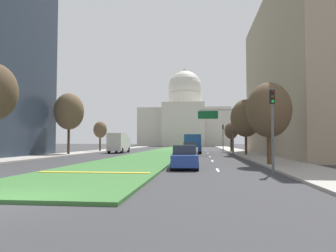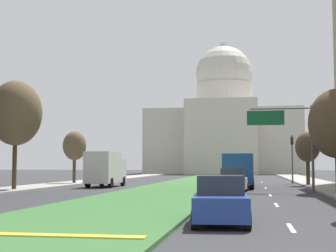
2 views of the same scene
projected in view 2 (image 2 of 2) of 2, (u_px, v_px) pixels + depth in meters
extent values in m
plane|color=#333335|center=(201.00, 181.00, 61.57)|extent=(260.00, 260.00, 0.00)
cube|color=#386B33|center=(196.00, 182.00, 55.97)|extent=(7.34, 102.54, 0.14)
cube|color=gold|center=(26.00, 235.00, 13.56)|extent=(6.61, 0.50, 0.04)
cube|color=silver|center=(291.00, 228.00, 16.30)|extent=(0.16, 2.40, 0.01)
cube|color=silver|center=(276.00, 205.00, 25.65)|extent=(0.16, 2.40, 0.01)
cube|color=silver|center=(270.00, 195.00, 33.72)|extent=(0.16, 2.40, 0.01)
cube|color=silver|center=(266.00, 188.00, 44.13)|extent=(0.16, 2.40, 0.01)
cube|color=silver|center=(262.00, 182.00, 59.21)|extent=(0.16, 2.40, 0.01)
cube|color=#9E9991|center=(68.00, 184.00, 52.45)|extent=(4.00, 102.54, 0.15)
cube|color=#9E9991|center=(323.00, 185.00, 48.28)|extent=(4.00, 102.54, 0.15)
cube|color=beige|center=(224.00, 143.00, 118.17)|extent=(34.42, 23.80, 14.36)
cube|color=beige|center=(221.00, 137.00, 104.55)|extent=(15.15, 4.00, 15.80)
cylinder|color=beige|center=(224.00, 98.00, 118.98)|extent=(13.21, 13.21, 6.75)
sphere|color=beige|center=(224.00, 74.00, 119.42)|extent=(13.45, 13.45, 13.45)
cylinder|color=beige|center=(224.00, 49.00, 119.89)|extent=(1.80, 1.80, 3.00)
cylinder|color=#515456|center=(292.00, 159.00, 53.42)|extent=(0.16, 0.16, 5.20)
cube|color=black|center=(292.00, 141.00, 53.57)|extent=(0.28, 0.24, 0.84)
sphere|color=red|center=(292.00, 138.00, 53.46)|extent=(0.18, 0.18, 0.18)
sphere|color=#4C380F|center=(292.00, 141.00, 53.44)|extent=(0.18, 0.18, 0.18)
sphere|color=#0F4219|center=(292.00, 143.00, 53.41)|extent=(0.18, 0.18, 0.18)
cylinder|color=#515456|center=(313.00, 149.00, 37.46)|extent=(0.20, 0.20, 6.50)
cylinder|color=#515456|center=(281.00, 109.00, 38.06)|extent=(4.57, 0.12, 0.12)
cube|color=#146033|center=(266.00, 118.00, 38.14)|extent=(2.80, 0.08, 1.10)
cylinder|color=#4C3823|center=(15.00, 160.00, 39.31)|extent=(0.34, 0.34, 4.84)
ellipsoid|color=brown|center=(16.00, 113.00, 39.60)|extent=(4.11, 4.11, 5.14)
cylinder|color=#4C3823|center=(74.00, 169.00, 52.57)|extent=(0.33, 0.33, 3.28)
ellipsoid|color=brown|center=(75.00, 146.00, 52.76)|extent=(2.44, 2.44, 3.06)
cylinder|color=#4C3823|center=(308.00, 170.00, 48.62)|extent=(0.37, 0.37, 3.04)
ellipsoid|color=brown|center=(308.00, 147.00, 48.80)|extent=(2.37, 2.37, 2.96)
cube|color=navy|center=(221.00, 206.00, 17.51)|extent=(2.07, 4.57, 0.80)
cube|color=#282D38|center=(221.00, 185.00, 17.74)|extent=(1.72, 2.24, 0.65)
cylinder|color=black|center=(248.00, 220.00, 15.63)|extent=(0.26, 0.65, 0.64)
cylinder|color=black|center=(195.00, 220.00, 15.80)|extent=(0.26, 0.65, 0.64)
cylinder|color=black|center=(242.00, 210.00, 19.17)|extent=(0.26, 0.65, 0.64)
cylinder|color=black|center=(199.00, 210.00, 19.34)|extent=(0.26, 0.65, 0.64)
cube|color=#BCBCC1|center=(233.00, 184.00, 37.13)|extent=(2.13, 4.62, 0.86)
cube|color=#282D38|center=(233.00, 173.00, 37.37)|extent=(1.77, 2.26, 0.70)
cylinder|color=black|center=(243.00, 189.00, 35.16)|extent=(0.26, 0.65, 0.64)
cylinder|color=black|center=(219.00, 189.00, 35.53)|extent=(0.26, 0.65, 0.64)
cylinder|color=black|center=(246.00, 187.00, 38.69)|extent=(0.26, 0.65, 0.64)
cylinder|color=black|center=(224.00, 187.00, 39.06)|extent=(0.26, 0.65, 0.64)
cube|color=silver|center=(244.00, 178.00, 54.42)|extent=(2.02, 4.27, 0.82)
cube|color=#282D38|center=(244.00, 171.00, 54.64)|extent=(1.70, 2.08, 0.67)
cylinder|color=black|center=(251.00, 181.00, 52.62)|extent=(0.25, 0.65, 0.64)
cylinder|color=black|center=(235.00, 181.00, 52.96)|extent=(0.25, 0.65, 0.64)
cylinder|color=black|center=(252.00, 180.00, 55.83)|extent=(0.25, 0.65, 0.64)
cylinder|color=black|center=(237.00, 180.00, 56.18)|extent=(0.25, 0.65, 0.64)
cube|color=silver|center=(112.00, 171.00, 48.73)|extent=(2.30, 2.00, 2.20)
cube|color=silver|center=(103.00, 167.00, 45.60)|extent=(2.30, 4.40, 2.80)
cylinder|color=black|center=(102.00, 181.00, 48.82)|extent=(0.30, 0.90, 0.90)
cylinder|color=black|center=(123.00, 181.00, 48.48)|extent=(0.30, 0.90, 0.90)
cylinder|color=black|center=(88.00, 183.00, 44.59)|extent=(0.30, 0.90, 0.90)
cylinder|color=black|center=(111.00, 183.00, 44.25)|extent=(0.30, 0.90, 0.90)
cube|color=#1E4C8C|center=(239.00, 169.00, 45.60)|extent=(2.50, 11.00, 2.50)
cube|color=#232833|center=(239.00, 165.00, 45.62)|extent=(2.52, 10.12, 0.90)
cylinder|color=black|center=(252.00, 184.00, 41.09)|extent=(0.32, 1.00, 1.00)
cylinder|color=black|center=(224.00, 183.00, 41.46)|extent=(0.32, 1.00, 1.00)
cylinder|color=black|center=(252.00, 180.00, 49.16)|extent=(0.32, 1.00, 1.00)
cylinder|color=black|center=(228.00, 180.00, 49.53)|extent=(0.32, 1.00, 1.00)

